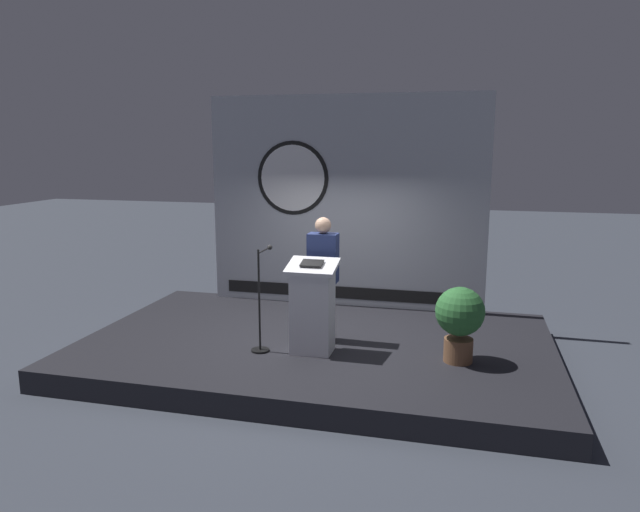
% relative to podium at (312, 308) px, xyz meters
% --- Properties ---
extents(ground_plane, '(40.00, 40.00, 0.00)m').
position_rel_podium_xyz_m(ground_plane, '(-0.07, 0.50, -0.90)').
color(ground_plane, '#383D47').
extents(stage_platform, '(6.40, 4.00, 0.30)m').
position_rel_podium_xyz_m(stage_platform, '(-0.07, 0.50, -0.75)').
color(stage_platform, black).
rests_on(stage_platform, ground).
extents(banner_display, '(4.59, 0.12, 3.46)m').
position_rel_podium_xyz_m(banner_display, '(-0.09, 2.34, 1.13)').
color(banner_display, '#B2B7C1').
rests_on(banner_display, stage_platform).
extents(podium, '(0.64, 0.50, 1.23)m').
position_rel_podium_xyz_m(podium, '(0.00, 0.00, 0.00)').
color(podium, silver).
rests_on(podium, stage_platform).
extents(speaker_person, '(0.40, 0.26, 1.72)m').
position_rel_podium_xyz_m(speaker_person, '(0.02, 0.48, 0.28)').
color(speaker_person, black).
rests_on(speaker_person, stage_platform).
extents(microphone_stand, '(0.24, 0.60, 1.36)m').
position_rel_podium_xyz_m(microphone_stand, '(-0.67, -0.08, -0.12)').
color(microphone_stand, black).
rests_on(microphone_stand, stage_platform).
extents(potted_plant, '(0.61, 0.61, 0.95)m').
position_rel_podium_xyz_m(potted_plant, '(1.86, 0.11, -0.02)').
color(potted_plant, brown).
rests_on(potted_plant, stage_platform).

